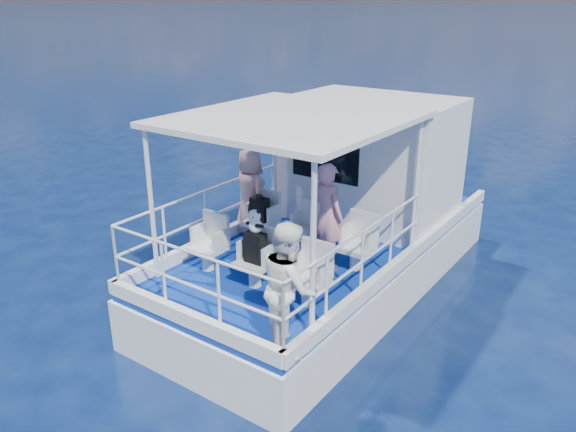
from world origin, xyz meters
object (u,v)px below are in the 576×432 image
(backpack_center, at_px, (255,248))
(panda, at_px, (255,220))
(passenger_stbd_aft, at_px, (289,287))
(passenger_port_fwd, at_px, (250,192))

(backpack_center, xyz_separation_m, panda, (-0.01, 0.02, 0.39))
(passenger_stbd_aft, distance_m, panda, 1.58)
(passenger_stbd_aft, xyz_separation_m, backpack_center, (-1.22, 0.93, -0.18))
(passenger_port_fwd, height_order, passenger_stbd_aft, passenger_stbd_aft)
(backpack_center, relative_size, panda, 1.26)
(passenger_port_fwd, bearing_deg, passenger_stbd_aft, 158.05)
(backpack_center, bearing_deg, passenger_stbd_aft, -37.19)
(passenger_stbd_aft, bearing_deg, backpack_center, 7.28)
(passenger_stbd_aft, bearing_deg, panda, 6.83)
(backpack_center, height_order, panda, panda)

